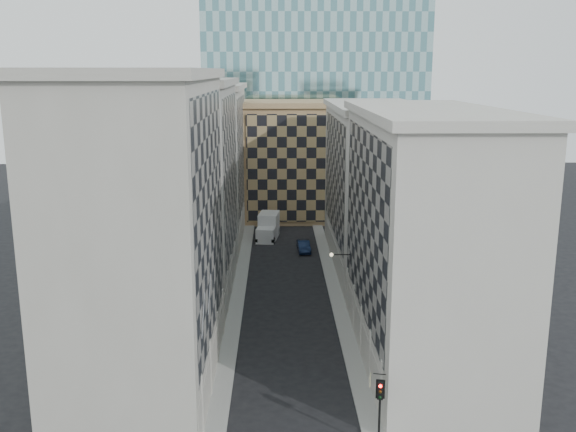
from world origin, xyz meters
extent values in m
cube|color=gray|center=(-5.25, 30.00, 0.07)|extent=(1.50, 100.00, 0.15)
cube|color=gray|center=(5.25, 30.00, 0.07)|extent=(1.50, 100.00, 0.15)
cube|color=#A5A195|center=(-11.00, 11.00, 11.50)|extent=(10.00, 22.00, 23.00)
cube|color=gray|center=(-6.12, 11.00, 13.00)|extent=(0.25, 19.36, 18.00)
cube|color=#A5A195|center=(-6.20, 11.00, 1.60)|extent=(0.45, 21.12, 3.20)
cube|color=#A5A195|center=(-11.00, 11.00, 23.35)|extent=(10.80, 22.80, 0.70)
cylinder|color=#A5A195|center=(-6.35, 2.75, 2.20)|extent=(0.90, 0.90, 4.40)
cylinder|color=#A5A195|center=(-6.35, 8.25, 2.20)|extent=(0.90, 0.90, 4.40)
cylinder|color=#A5A195|center=(-6.35, 13.75, 2.20)|extent=(0.90, 0.90, 4.40)
cylinder|color=#A5A195|center=(-6.35, 19.25, 2.20)|extent=(0.90, 0.90, 4.40)
cube|color=gray|center=(-11.00, 33.00, 11.00)|extent=(10.00, 22.00, 22.00)
cube|color=gray|center=(-6.12, 33.00, 12.50)|extent=(0.25, 19.36, 17.00)
cube|color=gray|center=(-6.20, 33.00, 1.60)|extent=(0.45, 21.12, 3.20)
cube|color=gray|center=(-11.00, 33.00, 22.35)|extent=(10.80, 22.80, 0.70)
cylinder|color=gray|center=(-6.35, 24.75, 2.20)|extent=(0.90, 0.90, 4.40)
cylinder|color=gray|center=(-6.35, 30.25, 2.20)|extent=(0.90, 0.90, 4.40)
cylinder|color=gray|center=(-6.35, 35.75, 2.20)|extent=(0.90, 0.90, 4.40)
cylinder|color=gray|center=(-6.35, 41.25, 2.20)|extent=(0.90, 0.90, 4.40)
cube|color=#A5A195|center=(-11.00, 55.00, 10.50)|extent=(10.00, 22.00, 21.00)
cube|color=gray|center=(-6.12, 55.00, 12.00)|extent=(0.25, 19.36, 16.00)
cube|color=#A5A195|center=(-6.20, 55.00, 1.60)|extent=(0.45, 21.12, 3.20)
cube|color=#A5A195|center=(-11.00, 55.00, 21.35)|extent=(10.80, 22.80, 0.70)
cylinder|color=#A5A195|center=(-6.35, 46.75, 2.20)|extent=(0.90, 0.90, 4.40)
cylinder|color=#A5A195|center=(-6.35, 52.25, 2.20)|extent=(0.90, 0.90, 4.40)
cylinder|color=#A5A195|center=(-6.35, 57.75, 2.20)|extent=(0.90, 0.90, 4.40)
cylinder|color=#A5A195|center=(-6.35, 63.25, 2.20)|extent=(0.90, 0.90, 4.40)
cube|color=#BAB5AB|center=(11.00, 15.00, 10.00)|extent=(10.00, 26.00, 20.00)
cube|color=gray|center=(6.12, 15.00, 11.50)|extent=(0.25, 22.88, 15.00)
cube|color=#BAB5AB|center=(6.20, 15.00, 1.60)|extent=(0.45, 24.96, 3.20)
cube|color=#BAB5AB|center=(11.00, 15.00, 20.35)|extent=(10.80, 26.80, 0.70)
cylinder|color=#BAB5AB|center=(6.35, 4.60, 2.20)|extent=(0.90, 0.90, 4.40)
cylinder|color=#BAB5AB|center=(6.35, 9.80, 2.20)|extent=(0.90, 0.90, 4.40)
cylinder|color=#BAB5AB|center=(6.35, 15.00, 2.20)|extent=(0.90, 0.90, 4.40)
cylinder|color=#BAB5AB|center=(6.35, 20.20, 2.20)|extent=(0.90, 0.90, 4.40)
cylinder|color=#BAB5AB|center=(6.35, 25.40, 2.20)|extent=(0.90, 0.90, 4.40)
cube|color=#BAB5AB|center=(11.00, 42.00, 9.50)|extent=(10.00, 28.00, 19.00)
cube|color=gray|center=(6.12, 42.00, 11.00)|extent=(0.25, 24.64, 14.00)
cube|color=#BAB5AB|center=(6.20, 42.00, 1.60)|extent=(0.45, 26.88, 3.20)
cube|color=#BAB5AB|center=(11.00, 42.00, 19.35)|extent=(10.80, 28.80, 0.70)
cube|color=tan|center=(2.00, 68.00, 9.00)|extent=(16.00, 14.00, 18.00)
cube|color=tan|center=(2.00, 60.90, 9.00)|extent=(15.20, 0.25, 16.50)
cube|color=tan|center=(2.00, 68.00, 18.40)|extent=(16.80, 14.80, 0.80)
cube|color=#2D2723|center=(0.00, 82.00, 14.00)|extent=(6.00, 6.00, 28.00)
cube|color=#2D2723|center=(0.00, 82.00, 28.70)|extent=(7.00, 7.00, 1.40)
cylinder|color=gray|center=(-5.90, 4.00, 8.00)|extent=(0.10, 2.33, 2.33)
cylinder|color=gray|center=(-5.90, 8.00, 8.00)|extent=(0.10, 2.33, 2.33)
cylinder|color=black|center=(5.10, 24.00, 6.20)|extent=(1.80, 0.08, 0.08)
sphere|color=#FFE5B2|center=(4.20, 24.00, 6.20)|extent=(0.36, 0.36, 0.36)
cylinder|color=black|center=(5.34, 1.12, 1.81)|extent=(0.15, 0.15, 3.32)
cube|color=black|center=(5.34, 1.12, 4.04)|extent=(0.40, 0.35, 1.14)
cube|color=black|center=(5.38, 1.31, 4.04)|extent=(0.57, 0.14, 1.30)
sphere|color=#FF0C07|center=(5.31, 0.96, 4.43)|extent=(0.21, 0.21, 0.21)
sphere|color=#331E05|center=(5.31, 0.96, 4.04)|extent=(0.21, 0.21, 0.21)
sphere|color=black|center=(5.31, 0.96, 3.66)|extent=(0.21, 0.21, 0.21)
cube|color=silver|center=(-2.58, 51.65, 1.03)|extent=(2.85, 3.05, 2.06)
cube|color=silver|center=(-2.20, 54.60, 1.77)|extent=(3.14, 4.42, 3.54)
cylinder|color=black|center=(-3.84, 50.89, 0.51)|extent=(0.47, 1.06, 1.03)
cylinder|color=black|center=(-1.57, 50.60, 0.51)|extent=(0.47, 1.06, 1.03)
cylinder|color=black|center=(-3.15, 56.11, 0.51)|extent=(0.47, 1.06, 1.03)
cylinder|color=black|center=(-0.89, 55.81, 0.51)|extent=(0.47, 1.06, 1.03)
imported|color=#0F1B37|center=(2.51, 46.65, 0.74)|extent=(1.85, 4.57, 1.48)
cylinder|color=black|center=(5.60, 3.00, 4.21)|extent=(0.82, 0.23, 0.06)
cube|color=tan|center=(5.00, 3.00, 3.80)|extent=(0.22, 0.72, 0.73)
camera|label=1|loc=(-1.11, -35.34, 23.56)|focal=40.00mm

